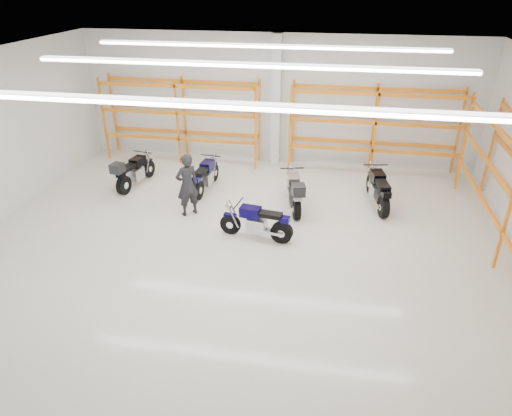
% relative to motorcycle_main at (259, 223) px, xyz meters
% --- Properties ---
extents(ground, '(14.00, 14.00, 0.00)m').
position_rel_motorcycle_main_xyz_m(ground, '(-0.36, -0.32, -0.46)').
color(ground, beige).
rests_on(ground, ground).
extents(room_shell, '(14.02, 12.02, 4.51)m').
position_rel_motorcycle_main_xyz_m(room_shell, '(-0.36, -0.29, 2.82)').
color(room_shell, silver).
rests_on(room_shell, ground).
extents(motorcycle_main, '(1.99, 0.70, 0.98)m').
position_rel_motorcycle_main_xyz_m(motorcycle_main, '(0.00, 0.00, 0.00)').
color(motorcycle_main, black).
rests_on(motorcycle_main, ground).
extents(motorcycle_back_a, '(0.77, 2.14, 1.10)m').
position_rel_motorcycle_main_xyz_m(motorcycle_back_a, '(-4.57, 2.46, 0.07)').
color(motorcycle_back_a, black).
rests_on(motorcycle_back_a, ground).
extents(motorcycle_back_b, '(0.68, 2.06, 1.01)m').
position_rel_motorcycle_main_xyz_m(motorcycle_back_b, '(-2.20, 2.61, 0.01)').
color(motorcycle_back_b, black).
rests_on(motorcycle_back_b, ground).
extents(motorcycle_back_c, '(0.90, 2.21, 1.14)m').
position_rel_motorcycle_main_xyz_m(motorcycle_back_c, '(0.72, 1.81, 0.09)').
color(motorcycle_back_c, black).
rests_on(motorcycle_back_c, ground).
extents(motorcycle_back_d, '(0.76, 2.21, 1.09)m').
position_rel_motorcycle_main_xyz_m(motorcycle_back_d, '(3.15, 2.49, 0.05)').
color(motorcycle_back_d, black).
rests_on(motorcycle_back_d, ground).
extents(standing_man, '(0.79, 0.78, 1.84)m').
position_rel_motorcycle_main_xyz_m(standing_man, '(-2.23, 1.00, 0.46)').
color(standing_man, black).
rests_on(standing_man, ground).
extents(structural_column, '(0.32, 0.32, 4.50)m').
position_rel_motorcycle_main_xyz_m(structural_column, '(-0.36, 5.50, 1.79)').
color(structural_column, white).
rests_on(structural_column, ground).
extents(pallet_racking_back_left, '(5.67, 0.87, 3.00)m').
position_rel_motorcycle_main_xyz_m(pallet_racking_back_left, '(-3.76, 5.16, 1.33)').
color(pallet_racking_back_left, orange).
rests_on(pallet_racking_back_left, ground).
extents(pallet_racking_back_right, '(5.67, 0.87, 3.00)m').
position_rel_motorcycle_main_xyz_m(pallet_racking_back_right, '(3.04, 5.16, 1.33)').
color(pallet_racking_back_right, orange).
rests_on(pallet_racking_back_right, ground).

